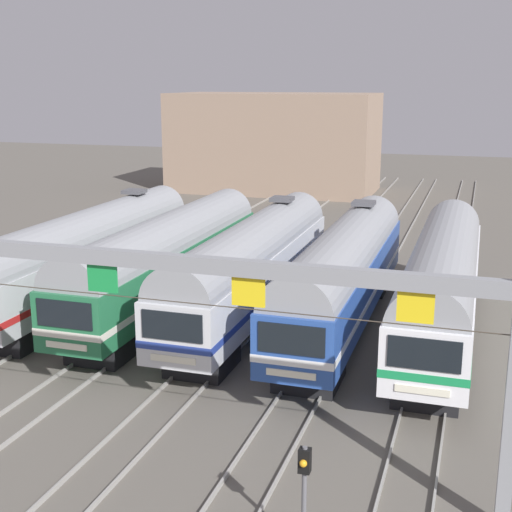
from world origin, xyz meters
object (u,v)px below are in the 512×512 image
object	(u,v)px
commuter_train_white	(442,279)
commuter_train_green	(168,257)
catenary_gantry	(103,291)
commuter_train_stainless	(89,251)
commuter_train_silver	(252,264)
commuter_train_blue	(343,271)
yard_signal_mast	(304,479)

from	to	relation	value
commuter_train_white	commuter_train_green	bearing A→B (deg)	180.00
commuter_train_green	catenary_gantry	size ratio (longest dim) A/B	0.81
commuter_train_stainless	commuter_train_silver	distance (m)	8.54
commuter_train_green	commuter_train_silver	size ratio (longest dim) A/B	1.00
commuter_train_silver	commuter_train_blue	distance (m)	4.27
commuter_train_white	catenary_gantry	distance (m)	16.18
commuter_train_green	yard_signal_mast	bearing A→B (deg)	-56.01
commuter_train_white	commuter_train_stainless	bearing A→B (deg)	179.99
commuter_train_green	commuter_train_silver	distance (m)	4.27
commuter_train_green	catenary_gantry	distance (m)	14.39
commuter_train_stainless	commuter_train_green	size ratio (longest dim) A/B	1.00
commuter_train_blue	yard_signal_mast	size ratio (longest dim) A/B	6.57
commuter_train_stainless	catenary_gantry	xyz separation A→B (m)	(8.54, -13.50, 2.58)
yard_signal_mast	commuter_train_silver	bearing A→B (deg)	112.02
commuter_train_silver	commuter_train_blue	size ratio (longest dim) A/B	1.00
commuter_train_white	yard_signal_mast	bearing A→B (deg)	-97.68
commuter_train_blue	catenary_gantry	size ratio (longest dim) A/B	0.81
commuter_train_white	catenary_gantry	size ratio (longest dim) A/B	0.81
commuter_train_white	commuter_train_silver	bearing A→B (deg)	179.97
commuter_train_green	catenary_gantry	world-z (taller)	catenary_gantry
commuter_train_silver	catenary_gantry	xyz separation A→B (m)	(0.00, -13.50, 2.58)
commuter_train_silver	commuter_train_white	bearing A→B (deg)	-0.03
commuter_train_stainless	catenary_gantry	size ratio (longest dim) A/B	0.81
commuter_train_stainless	yard_signal_mast	distance (m)	21.79
commuter_train_silver	commuter_train_white	world-z (taller)	commuter_train_silver
catenary_gantry	yard_signal_mast	size ratio (longest dim) A/B	8.12
commuter_train_silver	commuter_train_stainless	bearing A→B (deg)	180.00
commuter_train_stainless	yard_signal_mast	world-z (taller)	commuter_train_stainless
commuter_train_blue	yard_signal_mast	distance (m)	16.00
commuter_train_white	yard_signal_mast	xyz separation A→B (m)	(-2.14, -15.83, -0.76)
catenary_gantry	yard_signal_mast	xyz separation A→B (m)	(6.41, -2.34, -3.34)
commuter_train_blue	yard_signal_mast	bearing A→B (deg)	-82.32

